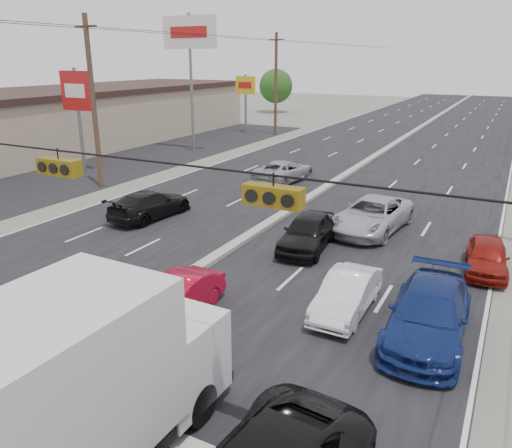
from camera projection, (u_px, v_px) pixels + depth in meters
The scene contains 22 objects.
ground at pixel (44, 369), 12.88m from camera, with size 200.00×200.00×0.00m, color #606356.
road_surface at pixel (366, 163), 38.08m from camera, with size 20.00×160.00×0.02m, color black.
center_median at pixel (366, 161), 38.05m from camera, with size 0.50×160.00×0.20m, color gray.
strip_mall at pixel (67, 120), 44.58m from camera, with size 12.00×42.00×4.60m, color tan.
parking_lot at pixel (148, 154), 41.36m from camera, with size 10.00×42.00×0.02m, color black.
utility_pole_left_b at pixel (93, 103), 29.35m from camera, with size 1.60×0.30×10.00m.
utility_pole_left_c at pixel (276, 84), 50.36m from camera, with size 1.60×0.30×10.00m.
traffic_signals at pixel (56, 164), 10.52m from camera, with size 25.00×0.30×0.54m.
pole_sign_mid at pixel (77, 97), 33.85m from camera, with size 2.60×0.25×7.00m.
pole_sign_billboard at pixel (190, 41), 39.96m from camera, with size 5.00×0.25×11.00m.
pole_sign_far at pixel (246, 90), 52.12m from camera, with size 2.20×0.25×6.00m.
tree_left_far at pixel (276, 86), 71.78m from camera, with size 4.80×4.80×6.12m.
box_truck at pixel (58, 400), 8.73m from camera, with size 2.77×7.49×3.77m.
tan_sedan at pixel (58, 392), 10.76m from camera, with size 2.17×5.33×1.55m, color olive.
red_sedan at pixel (176, 298), 15.30m from camera, with size 1.31×3.76×1.24m, color #AA0A23.
queue_car_a at pixel (308, 232), 20.75m from camera, with size 1.73×4.31×1.47m, color black.
queue_car_b at pixel (347, 294), 15.55m from camera, with size 1.32×3.78×1.24m, color white.
queue_car_c at pixel (372, 215), 22.90m from camera, with size 2.49×5.40×1.50m, color #ACB0B4.
queue_car_d at pixel (429, 315), 14.06m from camera, with size 2.09×5.15×1.49m, color navy.
queue_car_e at pixel (487, 257), 18.51m from camera, with size 1.45×3.60×1.23m, color maroon.
oncoming_near at pixel (150, 205), 24.81m from camera, with size 1.91×4.69×1.36m, color black.
oncoming_far at pixel (284, 171), 32.16m from camera, with size 2.25×4.87×1.35m, color #9B9EA2.
Camera 1 is at (9.96, -7.23, 7.64)m, focal length 35.00 mm.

